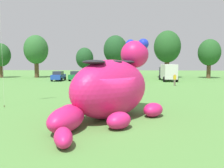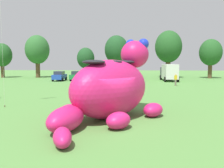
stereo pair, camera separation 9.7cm
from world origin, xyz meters
name	(u,v)px [view 2 (the right image)]	position (x,y,z in m)	size (l,w,h in m)	color
ground_plane	(114,122)	(0.00, 0.00, 0.00)	(160.00, 160.00, 0.00)	#568E42
giant_inflatable_creature	(111,88)	(-0.20, 1.05, 1.81)	(6.76, 9.48, 4.95)	#E01E6B
car_blue	(60,76)	(-11.06, 28.16, 0.86)	(1.94, 4.10, 1.72)	#2347B7
car_green	(77,76)	(-8.02, 28.93, 0.86)	(2.30, 4.27, 1.72)	#1E7238
car_red	(98,76)	(-4.28, 28.48, 0.86)	(1.99, 4.12, 1.72)	red
car_white	(115,76)	(-1.16, 28.98, 0.86)	(2.30, 4.27, 1.72)	white
car_yellow	(135,76)	(2.30, 28.55, 0.86)	(1.96, 4.11, 1.72)	yellow
box_truck	(169,72)	(8.36, 28.88, 1.60)	(2.41, 6.43, 2.95)	#333842
tree_far_left	(2,55)	(-25.58, 35.83, 4.77)	(4.11, 4.11, 7.30)	brown
tree_left	(37,50)	(-18.11, 36.45, 5.91)	(5.09, 5.09, 9.03)	brown
tree_mid_left	(86,58)	(-7.37, 34.35, 4.08)	(3.52, 3.52, 6.24)	brown
tree_centre_left	(116,50)	(-1.26, 37.78, 5.90)	(5.08, 5.08, 9.02)	brown
tree_centre	(168,47)	(9.65, 37.12, 6.46)	(5.56, 5.56, 9.87)	brown
tree_centre_right	(211,53)	(18.04, 36.27, 5.23)	(4.51, 4.51, 8.00)	brown
spectator_by_cars	(176,80)	(7.77, 20.52, 0.85)	(0.38, 0.26, 1.71)	#726656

